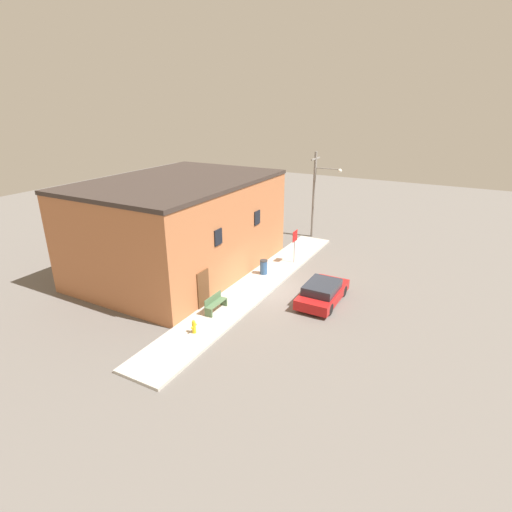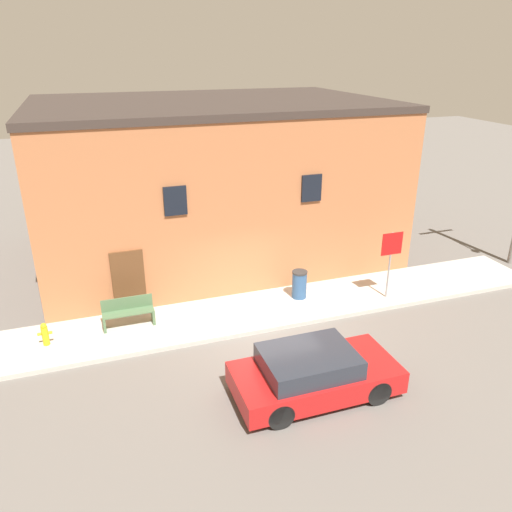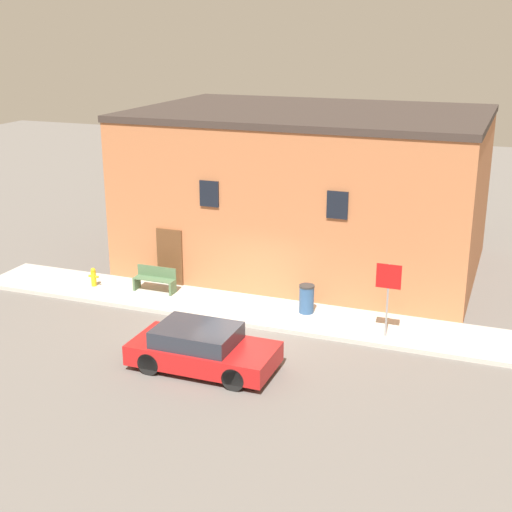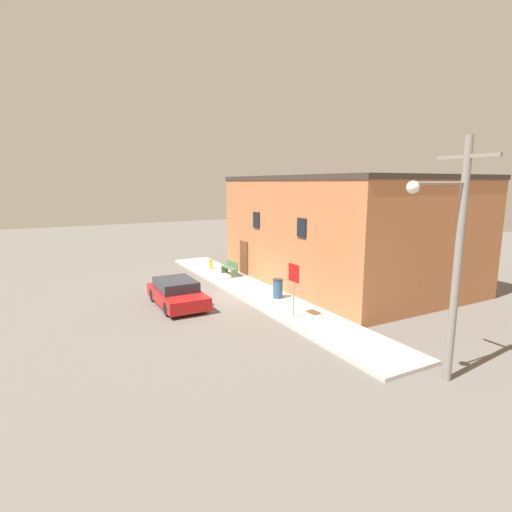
{
  "view_description": "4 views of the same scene",
  "coord_description": "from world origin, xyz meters",
  "px_view_note": "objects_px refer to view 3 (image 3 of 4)",
  "views": [
    {
      "loc": [
        -19.45,
        -9.37,
        10.57
      ],
      "look_at": [
        0.04,
        1.23,
        2.0
      ],
      "focal_mm": 28.0,
      "sensor_mm": 36.0,
      "label": 1
    },
    {
      "loc": [
        -4.55,
        -12.09,
        7.92
      ],
      "look_at": [
        0.04,
        1.23,
        2.0
      ],
      "focal_mm": 35.0,
      "sensor_mm": 36.0,
      "label": 2
    },
    {
      "loc": [
        7.85,
        -19.28,
        9.12
      ],
      "look_at": [
        0.04,
        1.23,
        2.0
      ],
      "focal_mm": 50.0,
      "sensor_mm": 36.0,
      "label": 3
    },
    {
      "loc": [
        17.85,
        -8.36,
        5.74
      ],
      "look_at": [
        0.04,
        1.23,
        2.0
      ],
      "focal_mm": 28.0,
      "sensor_mm": 36.0,
      "label": 4
    }
  ],
  "objects_px": {
    "stop_sign": "(388,286)",
    "parked_car": "(202,349)",
    "bench": "(155,279)",
    "fire_hydrant": "(94,277)",
    "trash_bin": "(307,299)"
  },
  "relations": [
    {
      "from": "bench",
      "to": "parked_car",
      "type": "distance_m",
      "value": 6.05
    },
    {
      "from": "stop_sign",
      "to": "bench",
      "type": "xyz_separation_m",
      "value": [
        -8.37,
        0.94,
        -1.19
      ]
    },
    {
      "from": "fire_hydrant",
      "to": "parked_car",
      "type": "bearing_deg",
      "value": -34.07
    },
    {
      "from": "stop_sign",
      "to": "trash_bin",
      "type": "height_order",
      "value": "stop_sign"
    },
    {
      "from": "fire_hydrant",
      "to": "trash_bin",
      "type": "xyz_separation_m",
      "value": [
        7.91,
        0.33,
        0.14
      ]
    },
    {
      "from": "fire_hydrant",
      "to": "bench",
      "type": "xyz_separation_m",
      "value": [
        2.33,
        0.33,
        0.09
      ]
    },
    {
      "from": "stop_sign",
      "to": "fire_hydrant",
      "type": "bearing_deg",
      "value": 176.76
    },
    {
      "from": "bench",
      "to": "trash_bin",
      "type": "xyz_separation_m",
      "value": [
        5.59,
        -0.0,
        0.04
      ]
    },
    {
      "from": "stop_sign",
      "to": "parked_car",
      "type": "height_order",
      "value": "stop_sign"
    },
    {
      "from": "bench",
      "to": "fire_hydrant",
      "type": "bearing_deg",
      "value": -171.89
    },
    {
      "from": "fire_hydrant",
      "to": "bench",
      "type": "bearing_deg",
      "value": 8.11
    },
    {
      "from": "fire_hydrant",
      "to": "trash_bin",
      "type": "height_order",
      "value": "trash_bin"
    },
    {
      "from": "bench",
      "to": "trash_bin",
      "type": "distance_m",
      "value": 5.59
    },
    {
      "from": "stop_sign",
      "to": "parked_car",
      "type": "distance_m",
      "value": 5.85
    },
    {
      "from": "stop_sign",
      "to": "trash_bin",
      "type": "distance_m",
      "value": 3.16
    }
  ]
}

